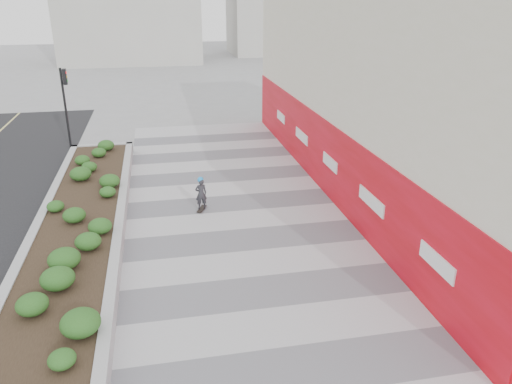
% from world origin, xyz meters
% --- Properties ---
extents(ground, '(160.00, 160.00, 0.00)m').
position_xyz_m(ground, '(0.00, 0.00, 0.00)').
color(ground, gray).
rests_on(ground, ground).
extents(walkway, '(8.00, 36.00, 0.01)m').
position_xyz_m(walkway, '(0.00, 3.00, 0.01)').
color(walkway, '#A8A8AD').
rests_on(walkway, ground).
extents(building, '(6.04, 24.08, 8.00)m').
position_xyz_m(building, '(6.98, 8.98, 3.98)').
color(building, beige).
rests_on(building, ground).
extents(planter, '(3.00, 18.00, 0.90)m').
position_xyz_m(planter, '(-5.50, 7.00, 0.42)').
color(planter, '#9E9EA0').
rests_on(planter, ground).
extents(traffic_signal_near, '(0.33, 0.28, 4.20)m').
position_xyz_m(traffic_signal_near, '(-7.23, 17.50, 2.76)').
color(traffic_signal_near, black).
rests_on(traffic_signal_near, ground).
extents(manhole_cover, '(0.44, 0.44, 0.01)m').
position_xyz_m(manhole_cover, '(0.50, 3.00, 0.00)').
color(manhole_cover, '#595654').
rests_on(manhole_cover, ground).
extents(skateboarder, '(0.48, 0.74, 1.36)m').
position_xyz_m(skateboarder, '(-1.21, 7.74, 0.69)').
color(skateboarder, beige).
rests_on(skateboarder, ground).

